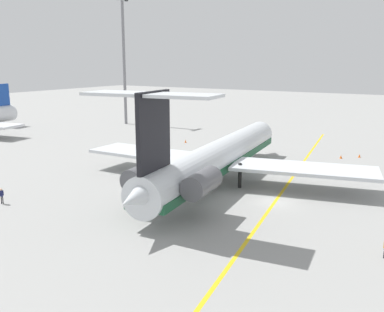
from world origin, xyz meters
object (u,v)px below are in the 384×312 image
safety_cone_nose (341,157)px  safety_cone_wingtip (359,156)px  main_jetliner (215,158)px  safety_cone_tail (186,141)px  light_mast (124,57)px  ground_crew_near_tail (2,194)px

safety_cone_nose → safety_cone_wingtip: (2.35, -2.35, 0.00)m
main_jetliner → safety_cone_tail: main_jetliner is taller
safety_cone_nose → light_mast: light_mast is taller
safety_cone_wingtip → light_mast: 59.88m
safety_cone_nose → safety_cone_tail: bearing=92.9°
main_jetliner → safety_cone_wingtip: bearing=-32.7°
main_jetliner → safety_cone_tail: size_ratio=78.72×
ground_crew_near_tail → light_mast: light_mast is taller
main_jetliner → ground_crew_near_tail: main_jetliner is taller
safety_cone_wingtip → safety_cone_tail: 31.00m
safety_cone_nose → safety_cone_wingtip: same height
ground_crew_near_tail → safety_cone_nose: ground_crew_near_tail is taller
main_jetliner → safety_cone_nose: bearing=-30.3°
safety_cone_wingtip → light_mast: size_ratio=0.02×
ground_crew_near_tail → safety_cone_wingtip: bearing=-103.2°
safety_cone_nose → light_mast: size_ratio=0.02×
ground_crew_near_tail → safety_cone_tail: size_ratio=3.19×
safety_cone_tail → light_mast: size_ratio=0.02×
safety_cone_wingtip → ground_crew_near_tail: bearing=147.4°
safety_cone_tail → safety_cone_nose: bearing=-87.1°
main_jetliner → light_mast: 58.43m
light_mast → ground_crew_near_tail: bearing=-152.4°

